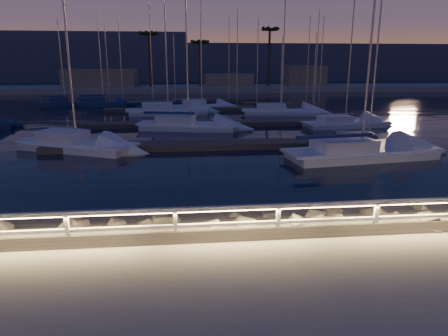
{
  "coord_description": "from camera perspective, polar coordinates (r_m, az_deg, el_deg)",
  "views": [
    {
      "loc": [
        -1.7,
        -10.71,
        5.02
      ],
      "look_at": [
        -0.19,
        4.0,
        1.12
      ],
      "focal_mm": 32.0,
      "sensor_mm": 36.0,
      "label": 1
    }
  ],
  "objects": [
    {
      "name": "guard_rail",
      "position": [
        11.63,
        2.63,
        -6.66
      ],
      "size": [
        44.11,
        0.12,
        1.06
      ],
      "color": "silver",
      "rests_on": "ground"
    },
    {
      "name": "sailboat_k",
      "position": [
        45.89,
        -8.31,
        8.16
      ],
      "size": [
        9.54,
        3.63,
        15.81
      ],
      "rotation": [
        0.0,
        0.0,
        0.09
      ],
      "color": "white",
      "rests_on": "ground"
    },
    {
      "name": "distant_hills",
      "position": [
        145.83,
        -14.36,
        14.19
      ],
      "size": [
        230.0,
        37.5,
        18.0
      ],
      "color": "#3D455E",
      "rests_on": "ground"
    },
    {
      "name": "sailboat_f",
      "position": [
        28.39,
        -20.66,
        3.33
      ],
      "size": [
        8.52,
        5.6,
        14.22
      ],
      "rotation": [
        0.0,
        0.0,
        -0.44
      ],
      "color": "white",
      "rests_on": "ground"
    },
    {
      "name": "sailboat_i",
      "position": [
        57.4,
        -17.0,
        8.93
      ],
      "size": [
        7.11,
        2.5,
        11.98
      ],
      "rotation": [
        0.0,
        0.0,
        -0.05
      ],
      "color": "navy",
      "rests_on": "ground"
    },
    {
      "name": "floating_docks",
      "position": [
        43.58,
        -3.61,
        7.58
      ],
      "size": [
        22.0,
        36.0,
        0.4
      ],
      "color": "#504A42",
      "rests_on": "ground"
    },
    {
      "name": "palm_center",
      "position": [
        83.87,
        -3.48,
        17.29
      ],
      "size": [
        3.0,
        3.0,
        9.7
      ],
      "color": "#4D3624",
      "rests_on": "ground"
    },
    {
      "name": "sailboat_m",
      "position": [
        59.5,
        -21.89,
        8.69
      ],
      "size": [
        6.81,
        3.73,
        11.25
      ],
      "rotation": [
        0.0,
        0.0,
        0.3
      ],
      "color": "navy",
      "rests_on": "ground"
    },
    {
      "name": "sailboat_n",
      "position": [
        50.59,
        -3.42,
        8.84
      ],
      "size": [
        7.89,
        3.39,
        13.03
      ],
      "rotation": [
        0.0,
        0.0,
        0.15
      ],
      "color": "white",
      "rests_on": "ground"
    },
    {
      "name": "palm_left",
      "position": [
        83.1,
        -10.73,
        18.03
      ],
      "size": [
        3.0,
        3.0,
        11.2
      ],
      "color": "#4D3624",
      "rests_on": "ground"
    },
    {
      "name": "sailboat_l",
      "position": [
        45.65,
        7.88,
        8.09
      ],
      "size": [
        9.12,
        3.94,
        14.95
      ],
      "rotation": [
        0.0,
        0.0,
        -0.15
      ],
      "color": "white",
      "rests_on": "ground"
    },
    {
      "name": "riprap",
      "position": [
        14.74,
        -26.84,
        -8.13
      ],
      "size": [
        38.55,
        2.14,
        1.24
      ],
      "color": "slate",
      "rests_on": "ground"
    },
    {
      "name": "ground",
      "position": [
        11.94,
        2.92,
        -10.1
      ],
      "size": [
        400.0,
        400.0,
        0.0
      ],
      "primitive_type": "plane",
      "color": "#ABA59B",
      "rests_on": "ground"
    },
    {
      "name": "sailboat_h",
      "position": [
        37.91,
        16.63,
        6.23
      ],
      "size": [
        8.09,
        3.38,
        13.28
      ],
      "rotation": [
        0.0,
        0.0,
        0.14
      ],
      "color": "white",
      "rests_on": "ground"
    },
    {
      "name": "harbor_water",
      "position": [
        42.38,
        -3.53,
        6.6
      ],
      "size": [
        400.0,
        440.0,
        0.6
      ],
      "color": "black",
      "rests_on": "ground"
    },
    {
      "name": "sailboat_d",
      "position": [
        25.5,
        18.52,
        2.3
      ],
      "size": [
        9.85,
        4.13,
        16.16
      ],
      "rotation": [
        0.0,
        0.0,
        0.14
      ],
      "color": "white",
      "rests_on": "ground"
    },
    {
      "name": "sailboat_c",
      "position": [
        28.73,
        19.54,
        3.43
      ],
      "size": [
        7.51,
        3.83,
        12.28
      ],
      "rotation": [
        0.0,
        0.0,
        -0.25
      ],
      "color": "navy",
      "rests_on": "ground"
    },
    {
      "name": "sailboat_g",
      "position": [
        35.05,
        -5.48,
        6.21
      ],
      "size": [
        9.12,
        4.56,
        14.92
      ],
      "rotation": [
        0.0,
        0.0,
        -0.24
      ],
      "color": "white",
      "rests_on": "ground"
    },
    {
      "name": "far_shore",
      "position": [
        84.9,
        -4.89,
        11.5
      ],
      "size": [
        160.0,
        14.0,
        5.2
      ],
      "color": "#ABA59B",
      "rests_on": "ground"
    },
    {
      "name": "palm_right",
      "position": [
        84.79,
        6.55,
        18.72
      ],
      "size": [
        3.0,
        3.0,
        12.2
      ],
      "color": "#4D3624",
      "rests_on": "ground"
    }
  ]
}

